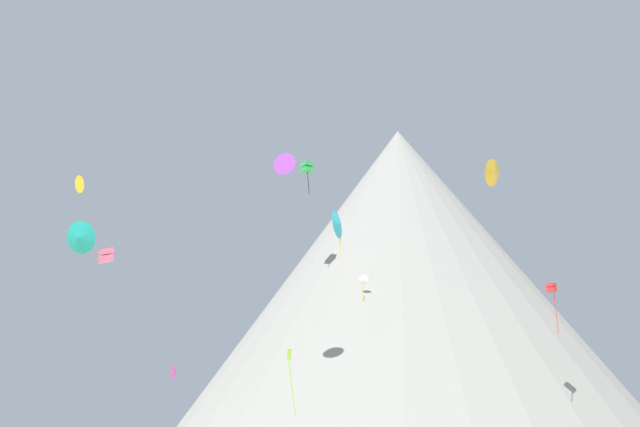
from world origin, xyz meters
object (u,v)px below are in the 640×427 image
at_px(kite_green_high, 307,168).
at_px(kite_violet_high, 285,164).
at_px(kite_gold_mid, 493,173).
at_px(kite_cyan_mid, 339,224).
at_px(kite_lime_low, 290,365).
at_px(kite_pink_mid, 415,306).
at_px(kite_rainbow_mid, 106,256).
at_px(kite_white_mid, 363,281).
at_px(rock_massif, 407,292).
at_px(kite_red_mid, 551,289).
at_px(kite_magenta_low, 174,373).
at_px(kite_teal_mid, 80,237).
at_px(kite_yellow_mid, 81,184).

distance_m(kite_green_high, kite_violet_high, 16.80).
xyz_separation_m(kite_gold_mid, kite_cyan_mid, (-11.13, 4.08, -2.74)).
height_order(kite_lime_low, kite_violet_high, kite_violet_high).
relative_size(kite_cyan_mid, kite_lime_low, 0.75).
relative_size(kite_gold_mid, kite_pink_mid, 0.56).
xyz_separation_m(kite_green_high, kite_rainbow_mid, (-20.68, -15.46, -15.96)).
relative_size(kite_green_high, kite_rainbow_mid, 2.28).
bearing_deg(kite_rainbow_mid, kite_violet_high, -120.27).
relative_size(kite_white_mid, kite_pink_mid, 1.54).
distance_m(kite_green_high, kite_pink_mid, 22.74).
bearing_deg(kite_pink_mid, kite_gold_mid, -39.09).
height_order(rock_massif, kite_rainbow_mid, rock_massif).
distance_m(kite_pink_mid, kite_violet_high, 25.40).
height_order(kite_red_mid, kite_rainbow_mid, kite_rainbow_mid).
height_order(kite_magenta_low, kite_rainbow_mid, kite_rainbow_mid).
distance_m(kite_teal_mid, kite_rainbow_mid, 20.82).
distance_m(kite_pink_mid, kite_yellow_mid, 43.31).
relative_size(kite_red_mid, kite_cyan_mid, 1.34).
height_order(rock_massif, kite_lime_low, rock_massif).
height_order(kite_gold_mid, kite_pink_mid, kite_gold_mid).
bearing_deg(kite_green_high, rock_massif, -158.35).
xyz_separation_m(kite_red_mid, kite_violet_high, (-28.62, -3.04, 12.91)).
xyz_separation_m(kite_cyan_mid, kite_rainbow_mid, (-23.31, 19.10, 2.29)).
height_order(kite_white_mid, kite_teal_mid, kite_white_mid).
xyz_separation_m(kite_green_high, kite_yellow_mid, (-20.14, -26.82, -12.26)).
bearing_deg(kite_white_mid, kite_violet_high, -93.69).
relative_size(kite_green_high, kite_white_mid, 0.77).
distance_m(kite_lime_low, kite_violet_high, 26.20).
xyz_separation_m(kite_red_mid, kite_pink_mid, (-12.81, 12.39, 0.36)).
xyz_separation_m(rock_massif, kite_lime_low, (-16.45, -48.15, -15.70)).
xyz_separation_m(kite_lime_low, kite_violet_high, (-1.20, 13.19, 22.61)).
bearing_deg(rock_massif, kite_teal_mid, -120.29).
bearing_deg(kite_red_mid, kite_lime_low, 73.36).
bearing_deg(kite_magenta_low, kite_red_mid, -123.05).
bearing_deg(kite_pink_mid, kite_yellow_mid, -91.13).
relative_size(kite_yellow_mid, kite_rainbow_mid, 0.88).
distance_m(kite_red_mid, kite_gold_mid, 29.09).
xyz_separation_m(rock_massif, kite_green_high, (-15.32, -19.37, 12.68)).
xyz_separation_m(kite_white_mid, kite_cyan_mid, (-4.32, -32.49, -2.56)).
bearing_deg(kite_gold_mid, rock_massif, 39.58).
distance_m(kite_white_mid, kite_gold_mid, 37.19).
distance_m(kite_cyan_mid, kite_violet_high, 23.23).
distance_m(rock_massif, kite_violet_high, 39.78).
xyz_separation_m(rock_massif, kite_yellow_mid, (-35.45, -46.18, 0.42)).
bearing_deg(kite_rainbow_mid, kite_pink_mid, -95.72).
height_order(kite_green_high, kite_white_mid, kite_green_high).
xyz_separation_m(kite_gold_mid, kite_yellow_mid, (-33.90, 11.81, 3.25)).
relative_size(kite_teal_mid, kite_cyan_mid, 0.68).
relative_size(kite_green_high, kite_teal_mid, 1.61).
xyz_separation_m(kite_cyan_mid, kite_lime_low, (-3.77, 5.77, -10.13)).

